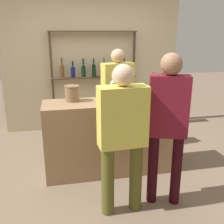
# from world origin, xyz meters

# --- Properties ---
(ground_plane) EXTENTS (16.00, 16.00, 0.00)m
(ground_plane) POSITION_xyz_m (0.00, 0.00, 0.00)
(ground_plane) COLOR #7A6651
(bar_counter) EXTENTS (1.82, 0.54, 1.01)m
(bar_counter) POSITION_xyz_m (0.00, 0.00, 0.51)
(bar_counter) COLOR #997551
(bar_counter) RESTS_ON ground_plane
(back_wall) EXTENTS (3.42, 0.12, 2.80)m
(back_wall) POSITION_xyz_m (0.00, 1.87, 1.40)
(back_wall) COLOR beige
(back_wall) RESTS_ON ground_plane
(back_shelf) EXTENTS (1.63, 0.18, 1.90)m
(back_shelf) POSITION_xyz_m (-0.01, 1.69, 1.22)
(back_shelf) COLOR #4C3828
(back_shelf) RESTS_ON ground_plane
(counter_bottle_0) EXTENTS (0.07, 0.07, 0.38)m
(counter_bottle_0) POSITION_xyz_m (0.67, -0.06, 1.16)
(counter_bottle_0) COLOR black
(counter_bottle_0) RESTS_ON bar_counter
(counter_bottle_1) EXTENTS (0.07, 0.07, 0.38)m
(counter_bottle_1) POSITION_xyz_m (0.03, 0.09, 1.16)
(counter_bottle_1) COLOR silver
(counter_bottle_1) RESTS_ON bar_counter
(counter_bottle_2) EXTENTS (0.07, 0.07, 0.35)m
(counter_bottle_2) POSITION_xyz_m (0.07, -0.12, 1.15)
(counter_bottle_2) COLOR brown
(counter_bottle_2) RESTS_ON bar_counter
(counter_bottle_3) EXTENTS (0.07, 0.07, 0.35)m
(counter_bottle_3) POSITION_xyz_m (0.60, 0.12, 1.15)
(counter_bottle_3) COLOR silver
(counter_bottle_3) RESTS_ON bar_counter
(wine_glass) EXTENTS (0.08, 0.08, 0.16)m
(wine_glass) POSITION_xyz_m (0.56, 0.02, 1.12)
(wine_glass) COLOR silver
(wine_glass) RESTS_ON bar_counter
(ice_bucket) EXTENTS (0.20, 0.20, 0.21)m
(ice_bucket) POSITION_xyz_m (-0.51, 0.11, 1.11)
(ice_bucket) COLOR #846647
(ice_bucket) RESTS_ON bar_counter
(customer_center) EXTENTS (0.50, 0.24, 1.61)m
(customer_center) POSITION_xyz_m (-0.08, -0.90, 0.93)
(customer_center) COLOR brown
(customer_center) RESTS_ON ground_plane
(customer_right) EXTENTS (0.44, 0.30, 1.70)m
(customer_right) POSITION_xyz_m (0.42, -0.85, 1.01)
(customer_right) COLOR black
(customer_right) RESTS_ON ground_plane
(server_behind_counter) EXTENTS (0.52, 0.30, 1.64)m
(server_behind_counter) POSITION_xyz_m (0.24, 0.70, 0.95)
(server_behind_counter) COLOR brown
(server_behind_counter) RESTS_ON ground_plane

